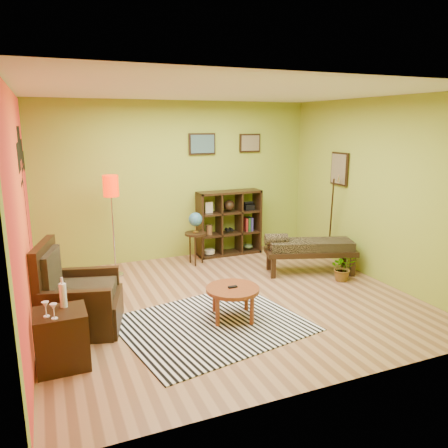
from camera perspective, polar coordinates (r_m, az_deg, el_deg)
name	(u,v)px	position (r m, az deg, el deg)	size (l,w,h in m)	color
ground	(227,300)	(6.19, 0.44, -9.90)	(5.00, 5.00, 0.00)	#A67950
room_shell	(221,171)	(5.71, -0.44, 6.88)	(5.04, 4.54, 2.82)	#8FA531
zebra_rug	(212,324)	(5.50, -1.54, -12.94)	(2.12, 1.76, 0.01)	white
coffee_table	(233,292)	(5.52, 1.14, -8.86)	(0.67, 0.67, 0.43)	brown
armchair	(76,303)	(5.58, -18.71, -9.69)	(1.07, 1.06, 1.07)	black
side_cabinet	(62,338)	(4.82, -20.41, -13.82)	(0.50, 0.46, 0.91)	black
floor_lamp	(111,195)	(7.02, -14.51, 3.67)	(0.25, 0.25, 1.63)	silver
globe_table	(195,225)	(7.52, -3.74, -0.17)	(0.38, 0.38, 0.92)	black
cube_shelf	(230,223)	(8.13, 0.77, 0.16)	(1.20, 0.35, 1.20)	black
bench	(308,248)	(7.26, 10.91, -3.04)	(1.54, 0.95, 0.68)	black
potted_plant	(343,270)	(7.11, 15.25, -5.88)	(0.38, 0.42, 0.33)	#26661E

